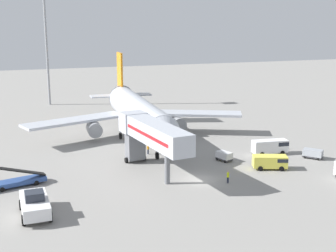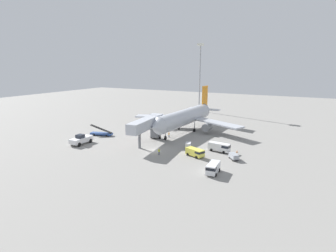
{
  "view_description": "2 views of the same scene",
  "coord_description": "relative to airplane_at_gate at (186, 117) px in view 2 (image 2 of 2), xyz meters",
  "views": [
    {
      "loc": [
        -22.88,
        -51.57,
        20.13
      ],
      "look_at": [
        0.77,
        13.62,
        4.17
      ],
      "focal_mm": 49.05,
      "sensor_mm": 36.0,
      "label": 1
    },
    {
      "loc": [
        34.46,
        -56.77,
        21.37
      ],
      "look_at": [
        -2.95,
        13.62,
        3.43
      ],
      "focal_mm": 28.96,
      "sensor_mm": 36.0,
      "label": 2
    }
  ],
  "objects": [
    {
      "name": "apron_light_mast",
      "position": [
        -10.92,
        39.45,
        16.15
      ],
      "size": [
        2.4,
        2.4,
        30.97
      ],
      "color": "#93969B",
      "rests_on": "ground"
    },
    {
      "name": "baggage_cart_mid_right",
      "position": [
        8.33,
        -16.88,
        -3.97
      ],
      "size": [
        1.98,
        2.63,
        1.35
      ],
      "color": "#38383D",
      "rests_on": "ground"
    },
    {
      "name": "pushback_tug",
      "position": [
        -19.27,
        -27.56,
        -3.43
      ],
      "size": [
        3.08,
        6.56,
        2.77
      ],
      "color": "white",
      "rests_on": "ground"
    },
    {
      "name": "baggage_cart_outer_right",
      "position": [
        21.35,
        -20.32,
        -3.95
      ],
      "size": [
        2.84,
        3.05,
        1.38
      ],
      "color": "#38383D",
      "rests_on": "ground"
    },
    {
      "name": "ground_crew_worker_foreground",
      "position": [
        4.46,
        -25.61,
        -3.86
      ],
      "size": [
        0.43,
        0.43,
        1.62
      ],
      "color": "#1E2333",
      "rests_on": "ground"
    },
    {
      "name": "safety_cone_alpha",
      "position": [
        20.76,
        -14.7,
        -4.45
      ],
      "size": [
        0.36,
        0.36,
        0.55
      ],
      "color": "black",
      "rests_on": "ground"
    },
    {
      "name": "jet_bridge",
      "position": [
        -3.44,
        -18.1,
        0.68
      ],
      "size": [
        5.2,
        17.17,
        7.25
      ],
      "color": "#B2B7C1",
      "rests_on": "ground"
    },
    {
      "name": "airplane_at_gate",
      "position": [
        0.0,
        0.0,
        0.0
      ],
      "size": [
        39.17,
        39.12,
        13.95
      ],
      "color": "#B7BCC6",
      "rests_on": "ground"
    },
    {
      "name": "ground_plane",
      "position": [
        1.39,
        -23.27,
        -4.72
      ],
      "size": [
        300.0,
        300.0,
        0.0
      ],
      "primitive_type": "plane",
      "color": "gray"
    },
    {
      "name": "ground_crew_worker_midground",
      "position": [
        -1.16,
        -9.78,
        -3.86
      ],
      "size": [
        0.41,
        0.41,
        1.63
      ],
      "color": "#1E2333",
      "rests_on": "ground"
    },
    {
      "name": "service_van_far_center",
      "position": [
        12.69,
        -22.53,
        -3.62
      ],
      "size": [
        5.03,
        3.5,
        1.9
      ],
      "color": "#E5DB4C",
      "rests_on": "ground"
    },
    {
      "name": "service_van_near_right",
      "position": [
        19.8,
        -30.56,
        -3.51
      ],
      "size": [
        2.39,
        4.77,
        2.12
      ],
      "color": "silver",
      "rests_on": "ground"
    },
    {
      "name": "belt_loader_truck",
      "position": [
        -20.7,
        -17.74,
        -3.95
      ],
      "size": [
        7.22,
        3.49,
        3.29
      ],
      "color": "#2D4C8E",
      "rests_on": "ground"
    },
    {
      "name": "service_van_outer_left",
      "position": [
        16.71,
        -16.19,
        -3.46
      ],
      "size": [
        5.63,
        2.57,
        2.21
      ],
      "color": "white",
      "rests_on": "ground"
    }
  ]
}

